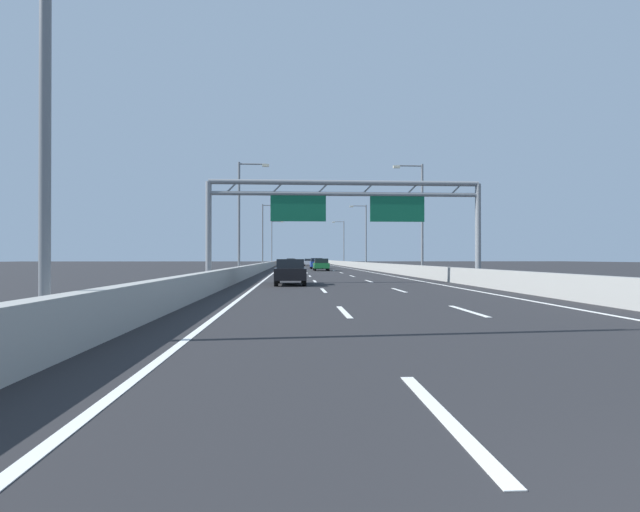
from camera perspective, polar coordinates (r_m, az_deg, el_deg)
The scene contains 54 objects.
ground_plane at distance 101.13m, azimuth -1.42°, elevation -1.13°, with size 260.00×260.00×0.00m, color #262628.
lane_dash_left_0 at distance 5.03m, azimuth 14.49°, elevation -17.92°, with size 0.16×3.00×0.01m, color white.
lane_dash_left_1 at distance 13.73m, azimuth 2.88°, elevation -6.64°, with size 0.16×3.00×0.01m, color white.
lane_dash_left_2 at distance 22.66m, azimuth 0.43°, elevation -4.12°, with size 0.16×3.00×0.01m, color white.
lane_dash_left_3 at distance 31.64m, azimuth -0.62°, elevation -3.03°, with size 0.16×3.00×0.01m, color white.
lane_dash_left_4 at distance 40.62m, azimuth -1.21°, elevation -2.41°, with size 0.16×3.00×0.01m, color white.
lane_dash_left_5 at distance 49.61m, azimuth -1.58°, elevation -2.02°, with size 0.16×3.00×0.01m, color white.
lane_dash_left_6 at distance 58.60m, azimuth -1.84°, elevation -1.75°, with size 0.16×3.00×0.01m, color white.
lane_dash_left_7 at distance 67.60m, azimuth -2.03°, elevation -1.55°, with size 0.16×3.00×0.01m, color white.
lane_dash_left_8 at distance 76.59m, azimuth -2.18°, elevation -1.40°, with size 0.16×3.00×0.01m, color white.
lane_dash_left_9 at distance 85.59m, azimuth -2.29°, elevation -1.28°, with size 0.16×3.00×0.01m, color white.
lane_dash_left_10 at distance 94.59m, azimuth -2.39°, elevation -1.18°, with size 0.16×3.00×0.01m, color white.
lane_dash_left_11 at distance 103.59m, azimuth -2.46°, elevation -1.10°, with size 0.16×3.00×0.01m, color white.
lane_dash_left_12 at distance 112.59m, azimuth -2.53°, elevation -1.04°, with size 0.16×3.00×0.01m, color white.
lane_dash_left_13 at distance 121.58m, azimuth -2.58°, elevation -0.98°, with size 0.16×3.00×0.01m, color white.
lane_dash_left_14 at distance 130.58m, azimuth -2.63°, elevation -0.93°, with size 0.16×3.00×0.01m, color white.
lane_dash_left_15 at distance 139.58m, azimuth -2.67°, elevation -0.88°, with size 0.16×3.00×0.01m, color white.
lane_dash_left_16 at distance 148.58m, azimuth -2.71°, elevation -0.85°, with size 0.16×3.00×0.01m, color white.
lane_dash_left_17 at distance 157.58m, azimuth -2.74°, elevation -0.81°, with size 0.16×3.00×0.01m, color white.
lane_dash_right_1 at distance 14.56m, azimuth 17.20°, elevation -6.27°, with size 0.16×3.00×0.01m, color white.
lane_dash_right_2 at distance 23.18m, azimuth 9.37°, elevation -4.03°, with size 0.16×3.00×0.01m, color white.
lane_dash_right_3 at distance 32.00m, azimuth 5.84°, elevation -2.99°, with size 0.16×3.00×0.01m, color white.
lane_dash_right_4 at distance 40.91m, azimuth 3.84°, elevation -2.40°, with size 0.16×3.00×0.01m, color white.
lane_dash_right_5 at distance 49.85m, azimuth 2.56°, elevation -2.01°, with size 0.16×3.00×0.01m, color white.
lane_dash_right_6 at distance 58.80m, azimuth 1.67°, elevation -1.75°, with size 0.16×3.00×0.01m, color white.
lane_dash_right_7 at distance 67.77m, azimuth 1.01°, elevation -1.55°, with size 0.16×3.00×0.01m, color white.
lane_dash_right_8 at distance 76.75m, azimuth 0.51°, elevation -1.40°, with size 0.16×3.00×0.01m, color white.
lane_dash_right_9 at distance 85.73m, azimuth 0.11°, elevation -1.28°, with size 0.16×3.00×0.01m, color white.
lane_dash_right_10 at distance 94.71m, azimuth -0.21°, elevation -1.18°, with size 0.16×3.00×0.01m, color white.
lane_dash_right_11 at distance 103.70m, azimuth -0.47°, elevation -1.10°, with size 0.16×3.00×0.01m, color white.
lane_dash_right_12 at distance 112.69m, azimuth -0.70°, elevation -1.03°, with size 0.16×3.00×0.01m, color white.
lane_dash_right_13 at distance 121.68m, azimuth -0.89°, elevation -0.98°, with size 0.16×3.00×0.01m, color white.
lane_dash_right_14 at distance 130.67m, azimuth -1.05°, elevation -0.93°, with size 0.16×3.00×0.01m, color white.
lane_dash_right_15 at distance 139.67m, azimuth -1.19°, elevation -0.88°, with size 0.16×3.00×0.01m, color white.
lane_dash_right_16 at distance 148.66m, azimuth -1.32°, elevation -0.85°, with size 0.16×3.00×0.01m, color white.
lane_dash_right_17 at distance 157.65m, azimuth -1.43°, elevation -0.81°, with size 0.16×3.00×0.01m, color white.
edge_line_left at distance 89.10m, azimuth -4.55°, elevation -1.24°, with size 0.16×176.00×0.01m, color white.
edge_line_right at distance 89.48m, azimuth 2.19°, elevation -1.24°, with size 0.16×176.00×0.01m, color white.
barrier_left at distance 111.13m, azimuth -5.15°, elevation -0.80°, with size 0.45×220.00×0.95m.
barrier_right at distance 111.53m, azimuth 1.96°, elevation -0.80°, with size 0.45×220.00×0.95m.
sign_gantry at distance 29.81m, azimuth 3.12°, elevation 6.11°, with size 17.10×0.36×6.36m.
streetlamp_left_near at distance 10.53m, azimuth -28.64°, elevation 21.30°, with size 2.58×0.28×9.50m.
streetlamp_left_mid at distance 40.37m, azimuth -9.27°, elevation 5.24°, with size 2.58×0.28×9.50m.
streetlamp_right_mid at distance 41.55m, azimuth 11.75°, elevation 5.08°, with size 2.58×0.28×9.50m.
streetlamp_left_far at distance 71.30m, azimuth -6.66°, elevation 2.85°, with size 2.58×0.28×9.50m.
streetlamp_right_far at distance 71.98m, azimuth 5.31°, elevation 2.82°, with size 2.58×0.28×9.50m.
streetlamp_left_distant at distance 102.34m, azimuth -5.63°, elevation 1.91°, with size 2.58×0.28×9.50m.
streetlamp_right_distant at distance 102.82m, azimuth 2.72°, elevation 1.90°, with size 2.58×0.28×9.50m.
blue_car at distance 68.54m, azimuth -0.40°, elevation -0.88°, with size 1.81×4.63×1.54m.
white_car at distance 95.15m, azimuth -1.37°, elevation -0.73°, with size 1.83×4.63×1.43m.
green_car at distance 58.32m, azimuth 0.13°, elevation -1.02°, with size 1.79×4.33×1.49m.
orange_car at distance 96.67m, azimuth -3.38°, elevation -0.73°, with size 1.72×4.14×1.45m.
silver_car at distance 114.02m, azimuth -3.55°, elevation -0.65°, with size 1.84×4.21×1.47m.
black_car at distance 27.67m, azimuth -3.54°, elevation -1.88°, with size 1.75×4.22×1.48m.
Camera 1 is at (-3.26, -1.07, 1.53)m, focal length 26.91 mm.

